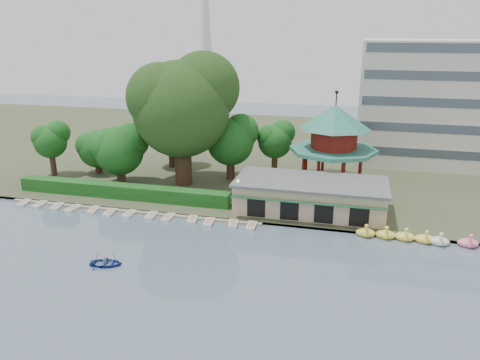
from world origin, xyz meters
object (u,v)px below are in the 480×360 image
(big_tree, at_px, (183,102))
(rowboat_with_passengers, at_px, (106,261))
(dock, at_px, (132,210))
(pavilion, at_px, (334,139))
(boathouse, at_px, (310,195))

(big_tree, relative_size, rowboat_with_passengers, 3.78)
(dock, bearing_deg, pavilion, 31.66)
(dock, xyz_separation_m, pavilion, (24.00, 14.80, 7.36))
(dock, distance_m, rowboat_with_passengers, 14.37)
(boathouse, xyz_separation_m, big_tree, (-18.82, 6.25, 9.94))
(rowboat_with_passengers, bearing_deg, big_tree, 92.25)
(dock, height_order, boathouse, boathouse)
(boathouse, bearing_deg, pavilion, 78.72)
(big_tree, distance_m, rowboat_with_passengers, 27.47)
(boathouse, distance_m, big_tree, 22.18)
(boathouse, bearing_deg, dock, -167.76)
(dock, height_order, pavilion, pavilion)
(dock, distance_m, big_tree, 16.73)
(dock, relative_size, rowboat_with_passengers, 6.81)
(dock, relative_size, big_tree, 1.80)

